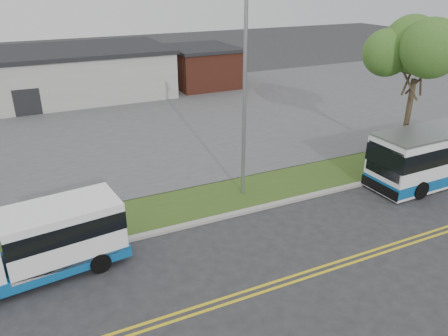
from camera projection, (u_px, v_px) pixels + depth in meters
ground at (211, 235)px, 18.73m from camera, size 140.00×140.00×0.00m
lane_line_north at (254, 288)px, 15.55m from camera, size 70.00×0.12×0.01m
lane_line_south at (258, 293)px, 15.30m from camera, size 70.00×0.12×0.01m
curb at (201, 222)px, 19.61m from camera, size 80.00×0.30×0.15m
verge at (187, 205)px, 21.11m from camera, size 80.00×3.30×0.10m
parking_lot at (120, 124)px, 32.78m from camera, size 80.00×25.00×0.10m
commercial_building at (22, 77)px, 37.83m from camera, size 25.40×10.40×4.35m
brick_wing at (202, 66)px, 43.56m from camera, size 6.30×7.30×3.90m
tree_east at (418, 55)px, 24.20m from camera, size 5.20×5.20×8.33m
streetlight_near at (245, 94)px, 20.06m from camera, size 0.35×1.53×9.50m
shuttle_bus at (45, 240)px, 15.89m from camera, size 6.97×2.98×2.60m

